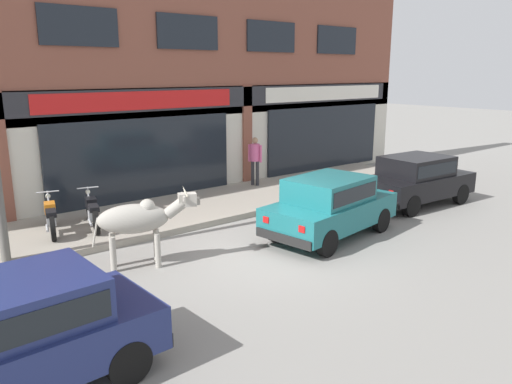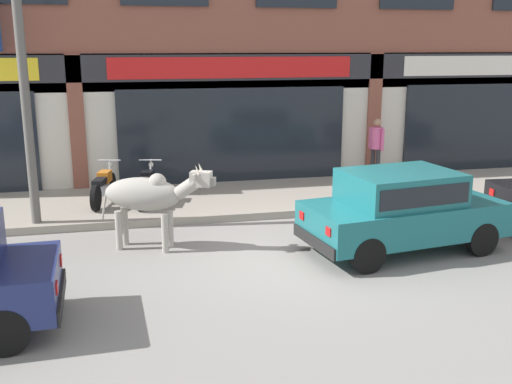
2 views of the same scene
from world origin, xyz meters
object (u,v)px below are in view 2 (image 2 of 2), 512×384
car_0 (402,207)px  utility_pole (24,78)px  motorcycle_1 (146,186)px  pedestrian (376,142)px  cow (148,195)px  motorcycle_0 (103,186)px

car_0 → utility_pole: size_ratio=0.66×
motorcycle_1 → utility_pole: bearing=-154.0°
car_0 → pedestrian: size_ratio=2.35×
pedestrian → cow: bearing=-147.7°
cow → utility_pole: bearing=143.0°
utility_pole → cow: bearing=-37.0°
motorcycle_0 → utility_pole: utility_pole is taller
cow → utility_pole: 3.35m
cow → motorcycle_0: 3.03m
cow → pedestrian: bearing=32.3°
cow → pedestrian: (6.02, 3.80, 0.14)m
cow → pedestrian: pedestrian is taller
motorcycle_1 → motorcycle_0: bearing=169.1°
motorcycle_1 → utility_pole: (-2.21, -1.08, 2.45)m
cow → car_0: size_ratio=0.54×
pedestrian → car_0: bearing=-108.6°
car_0 → pedestrian: (1.65, 4.89, 0.33)m
pedestrian → utility_pole: 8.66m
cow → motorcycle_0: (-0.86, 2.87, -0.46)m
motorcycle_0 → utility_pole: 3.04m
cow → pedestrian: 7.12m
motorcycle_0 → utility_pole: bearing=-135.7°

